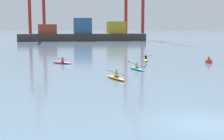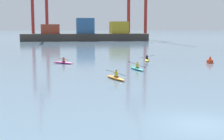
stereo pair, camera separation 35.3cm
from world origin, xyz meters
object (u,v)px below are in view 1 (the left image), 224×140
Objects in this scene: container_barge at (83,34)px; kayak_magenta at (62,62)px; kayak_teal at (136,68)px; channel_buoy at (209,60)px; kayak_yellow at (146,60)px; kayak_orange at (116,77)px.

container_barge is 14.61× the size of kayak_magenta.
kayak_teal reaches higher than kayak_magenta.
channel_buoy is 8.70m from kayak_yellow.
kayak_orange is at bearing -91.57° from container_barge.
container_barge reaches higher than kayak_orange.
kayak_magenta is at bearing 173.40° from channel_buoy.
kayak_yellow is at bearing 8.64° from kayak_magenta.
channel_buoy reaches higher than kayak_yellow.
channel_buoy is 19.74m from kayak_magenta.
kayak_yellow is at bearing -86.17° from container_barge.
kayak_orange reaches higher than channel_buoy.
kayak_yellow is at bearing 69.22° from kayak_teal.
container_barge is at bearing 99.57° from channel_buoy.
kayak_magenta is at bearing 138.36° from kayak_teal.
channel_buoy is at bearing -80.43° from container_barge.
kayak_magenta is at bearing -95.91° from container_barge.
container_barge is 78.18m from kayak_teal.
kayak_yellow is 16.94m from kayak_orange.
container_barge reaches higher than kayak_magenta.
container_barge is 12.66× the size of kayak_yellow.
kayak_orange is (-6.92, -15.47, 0.00)m from kayak_yellow.
kayak_orange is 1.14× the size of kayak_magenta.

